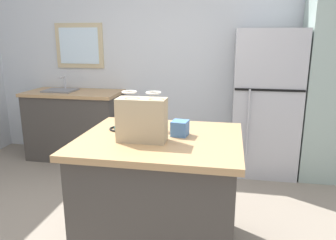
{
  "coord_description": "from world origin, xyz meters",
  "views": [
    {
      "loc": [
        0.74,
        -2.1,
        1.62
      ],
      "look_at": [
        0.27,
        0.39,
        0.97
      ],
      "focal_mm": 35.09,
      "sensor_mm": 36.0,
      "label": 1
    }
  ],
  "objects": [
    {
      "name": "ear_defenders",
      "position": [
        -0.08,
        0.22,
        0.94
      ],
      "size": [
        0.18,
        0.2,
        0.06
      ],
      "color": "black",
      "rests_on": "kitchen_island"
    },
    {
      "name": "shopping_bag",
      "position": [
        0.17,
        -0.03,
        1.07
      ],
      "size": [
        0.33,
        0.15,
        0.34
      ],
      "color": "tan",
      "rests_on": "kitchen_island"
    },
    {
      "name": "tall_cabinet",
      "position": [
        1.82,
        1.86,
        1.06
      ],
      "size": [
        0.53,
        0.6,
        2.11
      ],
      "color": "#9EB2A8",
      "rests_on": "ground"
    },
    {
      "name": "bottle",
      "position": [
        0.24,
        0.24,
        1.02
      ],
      "size": [
        0.06,
        0.06,
        0.23
      ],
      "color": "#C66633",
      "rests_on": "kitchen_island"
    },
    {
      "name": "kitchen_island",
      "position": [
        0.27,
        0.09,
        0.46
      ],
      "size": [
        1.15,
        0.99,
        0.92
      ],
      "color": "#423D38",
      "rests_on": "ground"
    },
    {
      "name": "back_wall",
      "position": [
        -0.02,
        2.25,
        1.29
      ],
      "size": [
        5.2,
        0.13,
        2.58
      ],
      "color": "silver",
      "rests_on": "ground"
    },
    {
      "name": "refrigerator",
      "position": [
        1.16,
        1.86,
        0.85
      ],
      "size": [
        0.75,
        0.67,
        1.7
      ],
      "color": "#B7B7BC",
      "rests_on": "ground"
    },
    {
      "name": "sink_counter",
      "position": [
        -1.3,
        1.88,
        0.47
      ],
      "size": [
        1.25,
        0.63,
        1.1
      ],
      "color": "#423D38",
      "rests_on": "ground"
    },
    {
      "name": "small_box",
      "position": [
        0.4,
        0.15,
        0.97
      ],
      "size": [
        0.13,
        0.13,
        0.11
      ],
      "primitive_type": "cube",
      "rotation": [
        0.0,
        0.0,
        -0.11
      ],
      "color": "#4775B7",
      "rests_on": "kitchen_island"
    }
  ]
}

